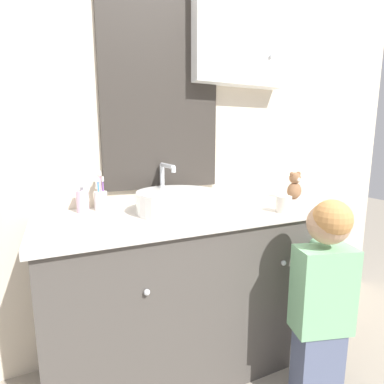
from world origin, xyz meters
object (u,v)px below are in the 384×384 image
object	(u,v)px
soap_dispenser	(83,201)
child_figure	(323,291)
teddy_bear	(295,186)
toothbrush_holder	(101,199)
drinking_cup	(284,204)
sink_basin	(177,201)

from	to	relation	value
soap_dispenser	child_figure	world-z (taller)	soap_dispenser
soap_dispenser	teddy_bear	xyz separation A→B (m)	(1.12, -0.16, 0.02)
toothbrush_holder	drinking_cup	xyz separation A→B (m)	(0.77, -0.40, -0.02)
sink_basin	child_figure	size ratio (longest dim) A/B	0.46
sink_basin	toothbrush_holder	world-z (taller)	sink_basin
toothbrush_holder	child_figure	xyz separation A→B (m)	(0.79, -0.63, -0.34)
soap_dispenser	teddy_bear	distance (m)	1.13
sink_basin	soap_dispenser	bearing A→B (deg)	156.56
soap_dispenser	child_figure	size ratio (longest dim) A/B	0.15
child_figure	sink_basin	bearing A→B (deg)	137.08
teddy_bear	toothbrush_holder	bearing A→B (deg)	170.53
toothbrush_holder	drinking_cup	world-z (taller)	toothbrush_holder
toothbrush_holder	child_figure	world-z (taller)	toothbrush_holder
sink_basin	toothbrush_holder	distance (m)	0.37
sink_basin	drinking_cup	xyz separation A→B (m)	(0.45, -0.21, -0.01)
soap_dispenser	drinking_cup	distance (m)	0.93
child_figure	drinking_cup	distance (m)	0.40
drinking_cup	sink_basin	bearing A→B (deg)	155.08
child_figure	teddy_bear	size ratio (longest dim) A/B	5.90
toothbrush_holder	teddy_bear	world-z (taller)	toothbrush_holder
teddy_bear	drinking_cup	world-z (taller)	teddy_bear
soap_dispenser	child_figure	xyz separation A→B (m)	(0.88, -0.62, -0.34)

